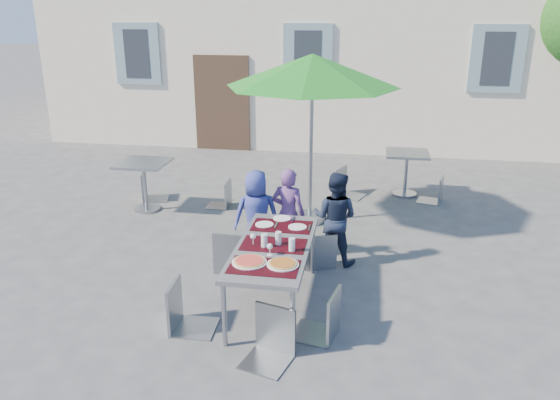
% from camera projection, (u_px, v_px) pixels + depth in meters
% --- Properties ---
extents(ground, '(90.00, 90.00, 0.00)m').
position_uv_depth(ground, '(221.00, 324.00, 5.86)').
color(ground, '#474749').
rests_on(ground, ground).
extents(dining_table, '(0.80, 1.85, 0.76)m').
position_uv_depth(dining_table, '(274.00, 249.00, 6.01)').
color(dining_table, '#404045').
rests_on(dining_table, ground).
extents(pizza_near_left, '(0.36, 0.36, 0.03)m').
position_uv_depth(pizza_near_left, '(249.00, 261.00, 5.55)').
color(pizza_near_left, white).
rests_on(pizza_near_left, dining_table).
extents(pizza_near_right, '(0.33, 0.33, 0.03)m').
position_uv_depth(pizza_near_right, '(283.00, 264.00, 5.50)').
color(pizza_near_right, white).
rests_on(pizza_near_right, dining_table).
extents(glassware, '(0.51, 0.35, 0.15)m').
position_uv_depth(glassware, '(275.00, 241.00, 5.88)').
color(glassware, silver).
rests_on(glassware, dining_table).
extents(place_settings, '(0.66, 0.47, 0.01)m').
position_uv_depth(place_settings, '(282.00, 223.00, 6.56)').
color(place_settings, white).
rests_on(place_settings, dining_table).
extents(child_0, '(0.69, 0.55, 1.23)m').
position_uv_depth(child_0, '(257.00, 215.00, 7.23)').
color(child_0, '#323C8B').
rests_on(child_0, ground).
extents(child_1, '(0.50, 0.37, 1.25)m').
position_uv_depth(child_1, '(288.00, 214.00, 7.25)').
color(child_1, '#673C7C').
rests_on(child_1, ground).
extents(child_2, '(0.67, 0.49, 1.24)m').
position_uv_depth(child_2, '(335.00, 218.00, 7.11)').
color(child_2, '#182136').
rests_on(child_2, ground).
extents(chair_0, '(0.50, 0.50, 1.06)m').
position_uv_depth(chair_0, '(233.00, 226.00, 6.82)').
color(chair_0, gray).
rests_on(chair_0, ground).
extents(chair_1, '(0.51, 0.51, 0.87)m').
position_uv_depth(chair_1, '(302.00, 231.00, 6.98)').
color(chair_1, gray).
rests_on(chair_1, ground).
extents(chair_2, '(0.52, 0.53, 0.91)m').
position_uv_depth(chair_2, '(320.00, 229.00, 6.98)').
color(chair_2, gray).
rests_on(chair_2, ground).
extents(chair_3, '(0.46, 0.46, 1.00)m').
position_uv_depth(chair_3, '(182.00, 278.00, 5.60)').
color(chair_3, gray).
rests_on(chair_3, ground).
extents(chair_4, '(0.52, 0.51, 0.98)m').
position_uv_depth(chair_4, '(325.00, 286.00, 5.45)').
color(chair_4, '#949A9F').
rests_on(chair_4, ground).
extents(chair_5, '(0.53, 0.53, 0.97)m').
position_uv_depth(chair_5, '(271.00, 306.00, 5.12)').
color(chair_5, gray).
rests_on(chair_5, ground).
extents(patio_umbrella, '(2.59, 2.59, 2.59)m').
position_uv_depth(patio_umbrella, '(312.00, 72.00, 7.93)').
color(patio_umbrella, '#A3A5AB').
rests_on(patio_umbrella, ground).
extents(cafe_table_0, '(0.78, 0.78, 0.84)m').
position_uv_depth(cafe_table_0, '(144.00, 175.00, 8.98)').
color(cafe_table_0, '#A3A5AB').
rests_on(cafe_table_0, ground).
extents(bg_chair_l_0, '(0.51, 0.51, 0.94)m').
position_uv_depth(bg_chair_l_0, '(148.00, 170.00, 9.50)').
color(bg_chair_l_0, gray).
rests_on(bg_chair_l_0, ground).
extents(bg_chair_r_0, '(0.38, 0.38, 0.86)m').
position_uv_depth(bg_chair_r_0, '(222.00, 179.00, 9.16)').
color(bg_chair_r_0, gray).
rests_on(bg_chair_r_0, ground).
extents(cafe_table_1, '(0.75, 0.75, 0.80)m').
position_uv_depth(cafe_table_1, '(407.00, 165.00, 9.72)').
color(cafe_table_1, '#A3A5AB').
rests_on(cafe_table_1, ground).
extents(bg_chair_l_1, '(0.57, 0.56, 0.98)m').
position_uv_depth(bg_chair_l_1, '(347.00, 165.00, 9.69)').
color(bg_chair_l_1, gray).
rests_on(bg_chair_l_1, ground).
extents(bg_chair_r_1, '(0.47, 0.47, 0.88)m').
position_uv_depth(bg_chair_r_1, '(437.00, 174.00, 9.38)').
color(bg_chair_r_1, gray).
rests_on(bg_chair_r_1, ground).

